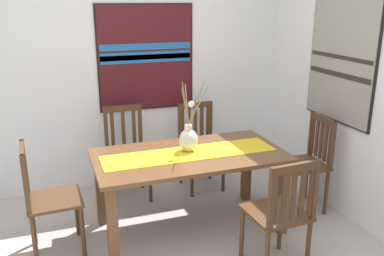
{
  "coord_description": "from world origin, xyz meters",
  "views": [
    {
      "loc": [
        -0.78,
        -2.55,
        2.0
      ],
      "look_at": [
        0.38,
        0.72,
        0.91
      ],
      "focal_mm": 38.69,
      "sensor_mm": 36.0,
      "label": 1
    }
  ],
  "objects_px": {
    "chair_3": "(46,197)",
    "painting_on_back_wall": "(146,58)",
    "chair_4": "(308,160)",
    "painting_on_side_wall": "(342,54)",
    "chair_1": "(281,212)",
    "centerpiece_vase": "(189,138)",
    "chair_2": "(200,143)",
    "chair_0": "(127,151)",
    "dining_table": "(190,166)"
  },
  "relations": [
    {
      "from": "chair_3",
      "to": "painting_on_back_wall",
      "type": "distance_m",
      "value": 1.86
    },
    {
      "from": "chair_4",
      "to": "painting_on_side_wall",
      "type": "xyz_separation_m",
      "value": [
        0.26,
        -0.01,
        1.02
      ]
    },
    {
      "from": "chair_3",
      "to": "painting_on_back_wall",
      "type": "bearing_deg",
      "value": 46.17
    },
    {
      "from": "chair_1",
      "to": "painting_on_side_wall",
      "type": "bearing_deg",
      "value": 37.04
    },
    {
      "from": "centerpiece_vase",
      "to": "chair_2",
      "type": "height_order",
      "value": "centerpiece_vase"
    },
    {
      "from": "centerpiece_vase",
      "to": "chair_4",
      "type": "bearing_deg",
      "value": -3.15
    },
    {
      "from": "chair_3",
      "to": "painting_on_back_wall",
      "type": "relative_size",
      "value": 0.84
    },
    {
      "from": "chair_0",
      "to": "painting_on_side_wall",
      "type": "distance_m",
      "value": 2.3
    },
    {
      "from": "centerpiece_vase",
      "to": "chair_4",
      "type": "distance_m",
      "value": 1.25
    },
    {
      "from": "chair_0",
      "to": "chair_4",
      "type": "bearing_deg",
      "value": -28.15
    },
    {
      "from": "dining_table",
      "to": "chair_1",
      "type": "distance_m",
      "value": 0.93
    },
    {
      "from": "centerpiece_vase",
      "to": "painting_on_side_wall",
      "type": "relative_size",
      "value": 0.53
    },
    {
      "from": "dining_table",
      "to": "chair_4",
      "type": "relative_size",
      "value": 1.75
    },
    {
      "from": "dining_table",
      "to": "chair_0",
      "type": "relative_size",
      "value": 1.73
    },
    {
      "from": "chair_0",
      "to": "chair_4",
      "type": "relative_size",
      "value": 1.01
    },
    {
      "from": "chair_2",
      "to": "centerpiece_vase",
      "type": "bearing_deg",
      "value": -116.96
    },
    {
      "from": "chair_1",
      "to": "chair_2",
      "type": "bearing_deg",
      "value": 90.77
    },
    {
      "from": "painting_on_back_wall",
      "to": "chair_4",
      "type": "bearing_deg",
      "value": -43.07
    },
    {
      "from": "chair_4",
      "to": "painting_on_back_wall",
      "type": "height_order",
      "value": "painting_on_back_wall"
    },
    {
      "from": "chair_4",
      "to": "chair_1",
      "type": "bearing_deg",
      "value": -134.27
    },
    {
      "from": "dining_table",
      "to": "painting_on_back_wall",
      "type": "height_order",
      "value": "painting_on_back_wall"
    },
    {
      "from": "chair_2",
      "to": "chair_3",
      "type": "relative_size",
      "value": 0.98
    },
    {
      "from": "chair_3",
      "to": "chair_4",
      "type": "distance_m",
      "value": 2.41
    },
    {
      "from": "chair_3",
      "to": "chair_0",
      "type": "bearing_deg",
      "value": 45.64
    },
    {
      "from": "chair_3",
      "to": "chair_4",
      "type": "xyz_separation_m",
      "value": [
        2.41,
        -0.03,
        -0.0
      ]
    },
    {
      "from": "chair_0",
      "to": "chair_2",
      "type": "xyz_separation_m",
      "value": [
        0.8,
        -0.02,
        0.0
      ]
    },
    {
      "from": "chair_3",
      "to": "painting_on_side_wall",
      "type": "bearing_deg",
      "value": -0.96
    },
    {
      "from": "chair_0",
      "to": "painting_on_back_wall",
      "type": "relative_size",
      "value": 0.85
    },
    {
      "from": "centerpiece_vase",
      "to": "chair_3",
      "type": "bearing_deg",
      "value": -178.39
    },
    {
      "from": "chair_0",
      "to": "chair_4",
      "type": "xyz_separation_m",
      "value": [
        1.6,
        -0.86,
        0.01
      ]
    },
    {
      "from": "chair_3",
      "to": "chair_2",
      "type": "bearing_deg",
      "value": 26.74
    },
    {
      "from": "dining_table",
      "to": "painting_on_back_wall",
      "type": "relative_size",
      "value": 1.46
    },
    {
      "from": "chair_1",
      "to": "chair_4",
      "type": "relative_size",
      "value": 1.0
    },
    {
      "from": "chair_4",
      "to": "painting_on_back_wall",
      "type": "bearing_deg",
      "value": 136.93
    },
    {
      "from": "chair_3",
      "to": "painting_on_side_wall",
      "type": "height_order",
      "value": "painting_on_side_wall"
    },
    {
      "from": "dining_table",
      "to": "chair_2",
      "type": "height_order",
      "value": "chair_2"
    },
    {
      "from": "centerpiece_vase",
      "to": "chair_3",
      "type": "xyz_separation_m",
      "value": [
        -1.21,
        -0.03,
        -0.34
      ]
    },
    {
      "from": "chair_0",
      "to": "chair_3",
      "type": "relative_size",
      "value": 1.01
    },
    {
      "from": "centerpiece_vase",
      "to": "dining_table",
      "type": "bearing_deg",
      "value": -100.55
    },
    {
      "from": "centerpiece_vase",
      "to": "chair_1",
      "type": "height_order",
      "value": "centerpiece_vase"
    },
    {
      "from": "chair_0",
      "to": "chair_1",
      "type": "xyz_separation_m",
      "value": [
        0.82,
        -1.66,
        0.01
      ]
    },
    {
      "from": "chair_3",
      "to": "chair_4",
      "type": "height_order",
      "value": "chair_3"
    },
    {
      "from": "painting_on_back_wall",
      "to": "chair_0",
      "type": "bearing_deg",
      "value": -132.55
    },
    {
      "from": "chair_0",
      "to": "chair_1",
      "type": "height_order",
      "value": "chair_0"
    },
    {
      "from": "chair_3",
      "to": "painting_on_side_wall",
      "type": "xyz_separation_m",
      "value": [
        2.68,
        -0.04,
        1.02
      ]
    },
    {
      "from": "centerpiece_vase",
      "to": "chair_0",
      "type": "distance_m",
      "value": 0.96
    },
    {
      "from": "chair_2",
      "to": "chair_1",
      "type": "bearing_deg",
      "value": -89.23
    },
    {
      "from": "chair_1",
      "to": "painting_on_back_wall",
      "type": "xyz_separation_m",
      "value": [
        -0.5,
        2.01,
        0.9
      ]
    },
    {
      "from": "chair_0",
      "to": "chair_4",
      "type": "distance_m",
      "value": 1.82
    },
    {
      "from": "chair_4",
      "to": "painting_on_side_wall",
      "type": "relative_size",
      "value": 0.74
    }
  ]
}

